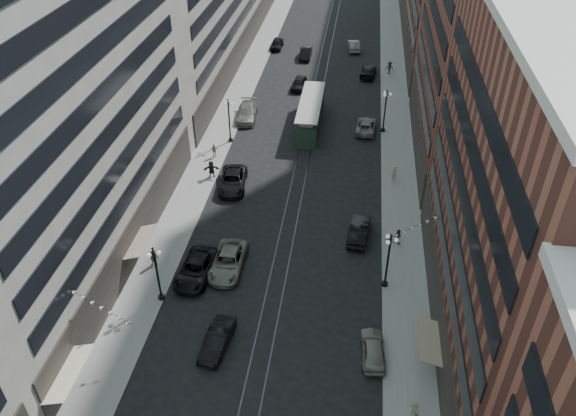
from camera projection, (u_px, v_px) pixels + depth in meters
The scene contains 32 objects.
ground at pixel (310, 128), 71.45m from camera, with size 220.00×220.00×0.00m, color black.
sidewalk_west at pixel (241, 90), 80.60m from camera, with size 4.00×180.00×0.15m, color gray.
sidewalk_east at pixel (395, 99), 78.28m from camera, with size 4.00×180.00×0.15m, color gray.
rail_west at pixel (312, 94), 79.55m from camera, with size 0.12×180.00×0.02m, color #2D2D33.
rail_east at pixel (322, 95), 79.40m from camera, with size 0.12×180.00×0.02m, color #2D2D33.
building_west_mid at pixel (61, 115), 43.35m from camera, with size 8.00×36.00×28.00m, color #A8A195.
building_east_mid at pixel (523, 207), 36.91m from camera, with size 8.00×30.00×24.00m, color brown.
lamppost_sw_far at pixel (157, 272), 44.89m from camera, with size 1.03×1.14×5.52m.
lamppost_sw_mid at pixel (229, 119), 66.59m from camera, with size 1.03×1.14×5.52m.
lamppost_se_far at pixel (388, 259), 46.17m from camera, with size 1.03×1.14×5.52m.
lamppost_se_mid at pixel (385, 110), 68.66m from camera, with size 1.03×1.14×5.52m.
streetcar at pixel (310, 115), 70.95m from camera, with size 2.73×12.33×3.41m.
car_2 at pixel (196, 269), 48.54m from camera, with size 2.70×5.85×1.62m, color black.
car_4 at pixel (373, 349), 41.52m from camera, with size 1.75×4.34×1.48m, color slate.
car_5 at pixel (217, 340), 42.19m from camera, with size 1.61×4.61×1.52m, color black.
pedestrian_2 at pixel (154, 258), 49.46m from camera, with size 0.79×0.43×1.62m, color black.
pedestrian_4 at pixel (415, 412), 36.88m from camera, with size 1.04×0.48×1.78m, color beige.
car_7 at pixel (233, 181), 59.88m from camera, with size 2.74×5.95×1.65m, color black.
car_8 at pixel (247, 113), 72.93m from camera, with size 2.46×6.04×1.75m, color slate.
car_9 at pixel (277, 44), 94.11m from camera, with size 1.86×4.62×1.57m, color black.
car_10 at pixel (359, 231), 52.89m from camera, with size 1.73×4.96×1.64m, color black.
car_11 at pixel (366, 126), 70.27m from camera, with size 2.41×5.22×1.45m, color slate.
car_12 at pixel (368, 71), 84.47m from camera, with size 2.12×5.22×1.52m, color black.
car_13 at pixel (299, 83), 80.87m from camera, with size 1.84×4.58×1.56m, color black.
car_14 at pixel (354, 46), 93.32m from camera, with size 1.72×4.94×1.63m, color slate.
pedestrian_5 at pixel (211, 169), 61.24m from camera, with size 1.80×0.52×1.94m, color black.
pedestrian_6 at pixel (214, 150), 64.82m from camera, with size 0.96×0.44×1.63m, color #A29486.
pedestrian_7 at pixel (398, 236), 52.10m from camera, with size 0.73×0.40×1.50m, color black.
pedestrian_8 at pixel (394, 173), 60.68m from camera, with size 0.67×0.44×1.85m, color #BDB89D.
pedestrian_9 at pixel (390, 68), 84.62m from camera, with size 1.25×0.52×1.94m, color black.
car_extra_0 at pixel (306, 53), 90.54m from camera, with size 1.72×4.92×1.62m, color black.
car_extra_1 at pixel (228, 262), 49.32m from camera, with size 2.73×5.91×1.64m, color #67655B.
Camera 1 is at (5.57, -3.73, 33.55)m, focal length 35.00 mm.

